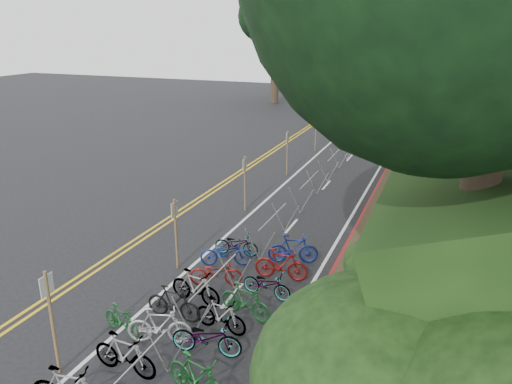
{
  "coord_description": "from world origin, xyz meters",
  "views": [
    {
      "loc": [
        8.75,
        -8.34,
        7.93
      ],
      "look_at": [
        1.52,
        10.0,
        1.3
      ],
      "focal_mm": 35.0,
      "sensor_mm": 36.0,
      "label": 1
    }
  ],
  "objects": [
    {
      "name": "signpost_near",
      "position": [
        0.69,
        -0.78,
        1.54
      ],
      "size": [
        0.08,
        0.4,
        2.7
      ],
      "color": "brown",
      "rests_on": "ground"
    },
    {
      "name": "bike_valet",
      "position": [
        3.06,
        2.08,
        0.5
      ],
      "size": [
        3.26,
        11.63,
        1.07
      ],
      "color": "#144C1E",
      "rests_on": "ground"
    },
    {
      "name": "red_curb",
      "position": [
        5.7,
        12.0,
        0.05
      ],
      "size": [
        0.25,
        28.0,
        0.1
      ],
      "primitive_type": "cube",
      "color": "maroon",
      "rests_on": "ground"
    },
    {
      "name": "bike_racks_rest",
      "position": [
        3.0,
        13.0,
        0.85
      ],
      "size": [
        1.14,
        23.0,
        1.17
      ],
      "color": "#A3A3A3",
      "rests_on": "ground"
    },
    {
      "name": "bike_rack_front",
      "position": [
        3.12,
        -1.27,
        0.84
      ],
      "size": [
        1.13,
        3.05,
        1.14
      ],
      "color": "#A3A3A3",
      "rests_on": "ground"
    },
    {
      "name": "ground",
      "position": [
        0.0,
        0.0,
        0.0
      ],
      "size": [
        120.0,
        120.0,
        0.0
      ],
      "primitive_type": "plane",
      "color": "black",
      "rests_on": "ground"
    },
    {
      "name": "bike_front",
      "position": [
        1.15,
        1.09,
        0.43
      ],
      "size": [
        0.79,
        1.47,
        0.85
      ],
      "primitive_type": "imported",
      "rotation": [
        0.0,
        0.0,
        1.28
      ],
      "color": "#144C1E",
      "rests_on": "ground"
    },
    {
      "name": "signposts_rest",
      "position": [
        0.6,
        14.0,
        1.43
      ],
      "size": [
        0.08,
        18.4,
        2.5
      ],
      "color": "brown",
      "rests_on": "ground"
    },
    {
      "name": "road_markings",
      "position": [
        0.63,
        10.1,
        0.0
      ],
      "size": [
        7.47,
        80.0,
        0.01
      ],
      "color": "gold",
      "rests_on": "ground"
    }
  ]
}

